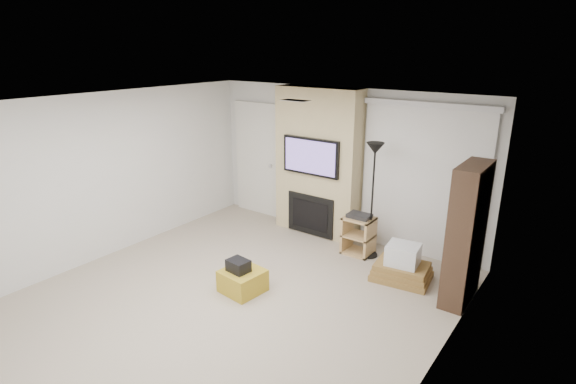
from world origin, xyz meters
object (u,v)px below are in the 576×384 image
Objects in this scene: ottoman at (243,281)px; av_stand at (359,233)px; box_stack at (402,266)px; bookshelf at (466,235)px; floor_lamp at (374,168)px.

ottoman is 2.07m from av_stand.
av_stand reaches higher than box_stack.
bookshelf is (2.39, 1.50, 0.75)m from ottoman.
av_stand is (-0.19, -0.02, -1.07)m from floor_lamp.
ottoman is 0.76× the size of av_stand.
bookshelf reaches higher than box_stack.
av_stand is at bearing 165.32° from bookshelf.
box_stack is (0.70, -0.41, -1.22)m from floor_lamp.
box_stack is (1.59, 1.55, 0.05)m from ottoman.
bookshelf is (1.50, -0.46, -0.51)m from floor_lamp.
floor_lamp is at bearing 162.83° from bookshelf.
box_stack is at bearing 44.21° from ottoman.
bookshelf is (1.69, -0.44, 0.55)m from av_stand.
floor_lamp is at bearing 65.66° from ottoman.
floor_lamp is (0.89, 1.96, 1.26)m from ottoman.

